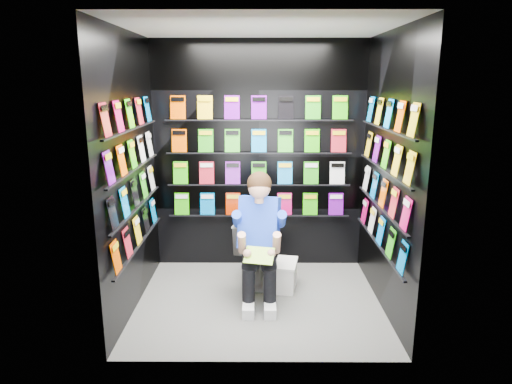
{
  "coord_description": "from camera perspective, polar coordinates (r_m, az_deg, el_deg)",
  "views": [
    {
      "loc": [
        -0.01,
        -4.16,
        2.15
      ],
      "look_at": [
        -0.03,
        0.15,
        1.09
      ],
      "focal_mm": 32.0,
      "sensor_mm": 36.0,
      "label": 1
    }
  ],
  "objects": [
    {
      "name": "comics_right",
      "position": [
        4.41,
        15.79,
        2.19
      ],
      "size": [
        0.06,
        1.7,
        1.37
      ],
      "primitive_type": null,
      "color": "#B91F30",
      "rests_on": "wall_right"
    },
    {
      "name": "wall_front",
      "position": [
        3.27,
        0.4,
        -1.28
      ],
      "size": [
        2.4,
        0.04,
        2.6
      ],
      "primitive_type": "cube",
      "color": "black",
      "rests_on": "floor"
    },
    {
      "name": "reader",
      "position": [
        4.51,
        0.41,
        -3.97
      ],
      "size": [
        0.68,
        0.87,
        1.42
      ],
      "primitive_type": null,
      "rotation": [
        0.0,
        0.0,
        -0.21
      ],
      "color": "blue",
      "rests_on": "toilet"
    },
    {
      "name": "toilet",
      "position": [
        5.0,
        0.39,
        -7.1
      ],
      "size": [
        0.57,
        0.82,
        0.73
      ],
      "primitive_type": "imported",
      "rotation": [
        0.0,
        0.0,
        2.93
      ],
      "color": "white",
      "rests_on": "floor"
    },
    {
      "name": "comics_back",
      "position": [
        5.2,
        0.36,
        4.41
      ],
      "size": [
        2.1,
        0.06,
        1.37
      ],
      "primitive_type": null,
      "color": "#B91F30",
      "rests_on": "wall_back"
    },
    {
      "name": "wall_left",
      "position": [
        4.41,
        -15.42,
        2.16
      ],
      "size": [
        0.04,
        2.0,
        2.6
      ],
      "primitive_type": "cube",
      "color": "black",
      "rests_on": "floor"
    },
    {
      "name": "held_comic",
      "position": [
        4.25,
        0.41,
        -7.93
      ],
      "size": [
        0.3,
        0.21,
        0.12
      ],
      "primitive_type": "cube",
      "rotation": [
        -0.96,
        0.0,
        -0.21
      ],
      "color": "green",
      "rests_on": "reader"
    },
    {
      "name": "ceiling",
      "position": [
        4.19,
        0.41,
        19.94
      ],
      "size": [
        2.4,
        2.4,
        0.0
      ],
      "primitive_type": "plane",
      "color": "white",
      "rests_on": "floor"
    },
    {
      "name": "longbox",
      "position": [
        4.91,
        3.76,
        -10.48
      ],
      "size": [
        0.26,
        0.39,
        0.27
      ],
      "primitive_type": "cube",
      "rotation": [
        0.0,
        0.0,
        -0.18
      ],
      "color": "white",
      "rests_on": "floor"
    },
    {
      "name": "wall_back",
      "position": [
        5.23,
        0.36,
        4.41
      ],
      "size": [
        2.4,
        0.04,
        2.6
      ],
      "primitive_type": "cube",
      "color": "black",
      "rests_on": "floor"
    },
    {
      "name": "comics_left",
      "position": [
        4.4,
        -15.05,
        2.23
      ],
      "size": [
        0.06,
        1.7,
        1.37
      ],
      "primitive_type": null,
      "color": "#B91F30",
      "rests_on": "wall_left"
    },
    {
      "name": "floor",
      "position": [
        4.68,
        0.35,
        -13.56
      ],
      "size": [
        2.4,
        2.4,
        0.0
      ],
      "primitive_type": "plane",
      "color": "#5C5C5A",
      "rests_on": "ground"
    },
    {
      "name": "longbox_lid",
      "position": [
        4.85,
        3.78,
        -8.88
      ],
      "size": [
        0.28,
        0.41,
        0.03
      ],
      "primitive_type": "cube",
      "rotation": [
        0.0,
        0.0,
        -0.18
      ],
      "color": "white",
      "rests_on": "longbox"
    },
    {
      "name": "wall_right",
      "position": [
        4.42,
        16.16,
        2.12
      ],
      "size": [
        0.04,
        2.0,
        2.6
      ],
      "primitive_type": "cube",
      "color": "black",
      "rests_on": "floor"
    }
  ]
}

